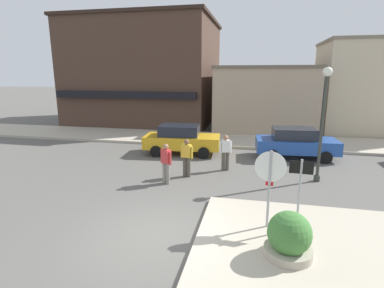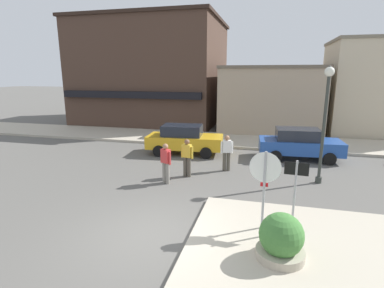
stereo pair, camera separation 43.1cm
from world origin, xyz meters
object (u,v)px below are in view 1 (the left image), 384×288
parked_car_second (296,143)px  pedestrian_kerb_side (187,157)px  one_way_sign (300,188)px  pedestrian_crossing_near (226,152)px  lamp_post (324,108)px  stop_sign (270,179)px  parked_car_nearest (181,139)px  planter (289,239)px  pedestrian_crossing_far (166,162)px

parked_car_second → pedestrian_kerb_side: size_ratio=2.55×
one_way_sign → pedestrian_crossing_near: 5.66m
one_way_sign → lamp_post: size_ratio=0.46×
parked_car_second → pedestrian_kerb_side: 6.22m
parked_car_second → pedestrian_kerb_side: (-4.79, -3.96, 0.06)m
stop_sign → pedestrian_kerb_side: bearing=128.9°
one_way_sign → parked_car_nearest: 9.04m
one_way_sign → parked_car_second: bearing=83.9°
planter → lamp_post: lamp_post is taller
one_way_sign → pedestrian_kerb_side: one_way_sign is taller
one_way_sign → planter: 1.58m
lamp_post → parked_car_nearest: (-6.39, 3.01, -2.15)m
pedestrian_kerb_side → lamp_post: bearing=6.1°
stop_sign → pedestrian_crossing_near: (-1.67, 5.11, -0.65)m
lamp_post → pedestrian_kerb_side: (-5.27, -0.56, -2.09)m
stop_sign → one_way_sign: 0.80m
parked_car_nearest → parked_car_second: size_ratio=1.01×
planter → pedestrian_crossing_near: bearing=108.2°
one_way_sign → pedestrian_crossing_near: bearing=115.8°
pedestrian_crossing_near → lamp_post: bearing=-9.4°
planter → pedestrian_crossing_near: (-2.11, 6.41, 0.31)m
stop_sign → pedestrian_crossing_near: bearing=108.1°
lamp_post → pedestrian_crossing_near: lamp_post is taller
stop_sign → pedestrian_crossing_far: stop_sign is taller
stop_sign → lamp_post: (2.10, 4.49, 1.44)m
planter → pedestrian_kerb_side: size_ratio=0.76×
one_way_sign → pedestrian_crossing_near: size_ratio=1.30×
one_way_sign → pedestrian_kerb_side: size_ratio=1.30×
one_way_sign → pedestrian_kerb_side: bearing=135.4°
one_way_sign → planter: (-0.35, -1.34, -0.77)m
one_way_sign → pedestrian_crossing_near: (-2.45, 5.08, -0.46)m
planter → pedestrian_crossing_far: size_ratio=0.76×
pedestrian_crossing_near → parked_car_nearest: bearing=137.6°
pedestrian_crossing_near → pedestrian_crossing_far: same height
stop_sign → lamp_post: 5.16m
stop_sign → pedestrian_crossing_far: 4.84m
one_way_sign → pedestrian_crossing_far: (-4.55, 2.93, -0.46)m
pedestrian_crossing_near → pedestrian_kerb_side: 1.91m
pedestrian_crossing_far → stop_sign: bearing=-38.1°
planter → pedestrian_crossing_near: size_ratio=0.76×
planter → pedestrian_crossing_far: bearing=134.6°
parked_car_second → one_way_sign: bearing=-96.1°
planter → parked_car_second: 9.27m
pedestrian_crossing_near → pedestrian_kerb_side: (-1.50, -1.18, 0.00)m
stop_sign → parked_car_second: 8.09m
lamp_post → parked_car_nearest: size_ratio=1.10×
parked_car_second → pedestrian_kerb_side: bearing=-140.4°
pedestrian_crossing_near → pedestrian_kerb_side: same height
parked_car_nearest → parked_car_second: bearing=3.8°
lamp_post → parked_car_nearest: bearing=154.8°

